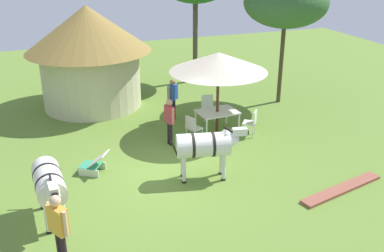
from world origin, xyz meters
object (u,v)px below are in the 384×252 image
(shade_umbrella, at_px, (218,62))
(patio_dining_table, at_px, (217,113))
(patio_chair_near_hut, at_px, (208,105))
(patio_chair_east_end, at_px, (193,127))
(guest_beside_umbrella, at_px, (170,118))
(zebra_nearest_camera, at_px, (205,145))
(zebra_by_umbrella, at_px, (49,183))
(patio_chair_west_end, at_px, (252,121))
(thatched_hut, at_px, (89,51))
(acacia_tree_left_background, at_px, (286,3))
(standing_watcher, at_px, (58,225))
(guest_behind_table, at_px, (173,95))
(striped_lounge_chair, at_px, (94,164))

(shade_umbrella, bearing_deg, patio_dining_table, -45.00)
(patio_chair_near_hut, bearing_deg, patio_chair_east_end, 60.95)
(guest_beside_umbrella, bearing_deg, zebra_nearest_camera, -2.46)
(zebra_nearest_camera, xyz_separation_m, zebra_by_umbrella, (-4.13, -0.62, -0.02))
(patio_chair_west_end, relative_size, patio_chair_near_hut, 1.00)
(thatched_hut, height_order, acacia_tree_left_background, acacia_tree_left_background)
(acacia_tree_left_background, bearing_deg, guest_beside_umbrella, -156.09)
(patio_chair_east_end, distance_m, guest_beside_umbrella, 0.87)
(guest_beside_umbrella, xyz_separation_m, standing_watcher, (-3.83, -4.89, 0.08))
(patio_chair_east_end, bearing_deg, guest_behind_table, 154.84)
(patio_chair_east_end, distance_m, zebra_nearest_camera, 2.54)
(patio_dining_table, height_order, patio_chair_west_end, patio_chair_west_end)
(patio_chair_west_end, bearing_deg, patio_dining_table, 90.00)
(patio_chair_near_hut, height_order, striped_lounge_chair, patio_chair_near_hut)
(striped_lounge_chair, bearing_deg, thatched_hut, 23.93)
(zebra_by_umbrella, bearing_deg, striped_lounge_chair, -125.88)
(shade_umbrella, xyz_separation_m, patio_dining_table, (0.00, -0.00, -1.82))
(shade_umbrella, height_order, acacia_tree_left_background, acacia_tree_left_background)
(patio_chair_east_end, xyz_separation_m, standing_watcher, (-4.60, -4.84, 0.48))
(guest_behind_table, xyz_separation_m, standing_watcher, (-4.60, -6.94, 0.07))
(zebra_by_umbrella, bearing_deg, shade_umbrella, -152.01)
(thatched_hut, xyz_separation_m, guest_behind_table, (2.55, -2.58, -1.28))
(patio_dining_table, distance_m, patio_chair_east_end, 1.22)
(thatched_hut, distance_m, acacia_tree_left_background, 7.80)
(patio_dining_table, xyz_separation_m, acacia_tree_left_background, (3.61, 1.96, 3.34))
(patio_chair_west_end, xyz_separation_m, patio_chair_near_hut, (-0.81, 1.96, 0.00))
(patio_chair_near_hut, bearing_deg, zebra_nearest_camera, 73.65)
(standing_watcher, bearing_deg, shade_umbrella, 103.77)
(shade_umbrella, relative_size, patio_chair_near_hut, 3.65)
(patio_chair_near_hut, xyz_separation_m, zebra_by_umbrella, (-5.91, -4.78, 0.47))
(patio_dining_table, relative_size, patio_chair_east_end, 1.59)
(guest_beside_umbrella, distance_m, acacia_tree_left_background, 6.74)
(guest_beside_umbrella, bearing_deg, standing_watcher, -45.97)
(standing_watcher, distance_m, striped_lounge_chair, 4.05)
(zebra_by_umbrella, bearing_deg, guest_beside_umbrella, -145.23)
(standing_watcher, height_order, acacia_tree_left_background, acacia_tree_left_background)
(zebra_nearest_camera, bearing_deg, guest_beside_umbrella, -161.74)
(shade_umbrella, relative_size, patio_dining_table, 2.30)
(acacia_tree_left_background, bearing_deg, patio_chair_east_end, -152.25)
(guest_behind_table, bearing_deg, standing_watcher, -162.93)
(shade_umbrella, distance_m, acacia_tree_left_background, 4.39)
(striped_lounge_chair, bearing_deg, acacia_tree_left_background, -34.17)
(patio_chair_east_end, height_order, acacia_tree_left_background, acacia_tree_left_background)
(thatched_hut, distance_m, shade_umbrella, 5.54)
(shade_umbrella, relative_size, acacia_tree_left_background, 0.66)
(shade_umbrella, height_order, standing_watcher, shade_umbrella)
(patio_chair_east_end, xyz_separation_m, zebra_nearest_camera, (-0.53, -2.44, 0.49))
(patio_chair_west_end, height_order, acacia_tree_left_background, acacia_tree_left_background)
(patio_chair_east_end, relative_size, zebra_nearest_camera, 0.43)
(zebra_by_umbrella, bearing_deg, patio_dining_table, -152.01)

